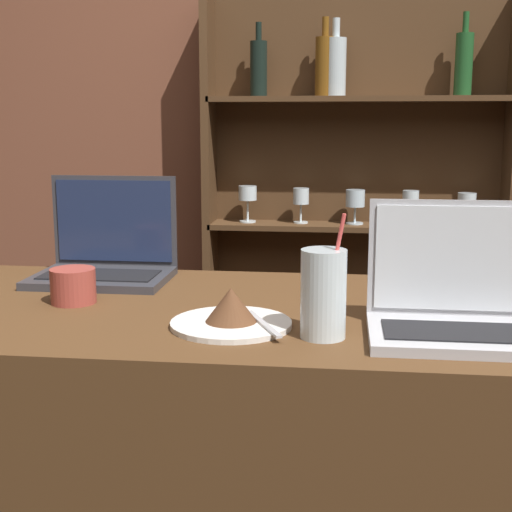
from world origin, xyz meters
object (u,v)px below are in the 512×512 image
laptop_near (106,256)px  cake_plate (231,314)px  coffee_cup (73,286)px  laptop_far (461,306)px  water_glass (323,294)px

laptop_near → cake_plate: laptop_near is taller
laptop_near → coffee_cup: (0.01, -0.24, -0.02)m
laptop_far → coffee_cup: 0.77m
cake_plate → water_glass: water_glass is taller
cake_plate → water_glass: (0.17, -0.04, 0.05)m
cake_plate → water_glass: 0.18m
water_glass → coffee_cup: (-0.52, 0.18, -0.04)m
laptop_near → cake_plate: (0.36, -0.37, -0.03)m
water_glass → coffee_cup: size_ratio=2.35×
water_glass → laptop_far: bearing=10.6°
laptop_far → laptop_near: bearing=154.5°
cake_plate → water_glass: bearing=-14.8°
laptop_far → water_glass: bearing=-169.4°
water_glass → coffee_cup: 0.55m
laptop_near → cake_plate: bearing=-45.6°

